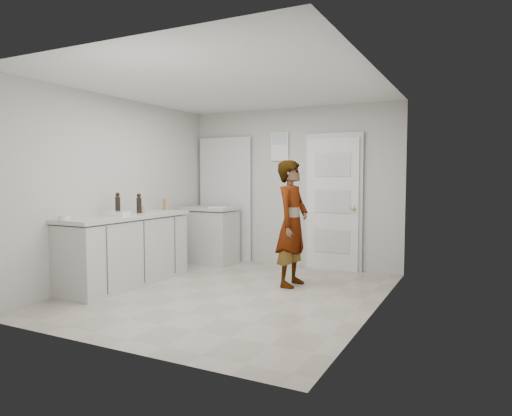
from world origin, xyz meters
The scene contains 12 objects.
ground centered at (0.00, 0.00, 0.00)m, with size 4.00×4.00×0.00m, color gray.
room_shell centered at (-0.17, 1.95, 1.02)m, with size 4.00×4.00×4.00m.
main_counter centered at (-1.45, -0.20, 0.43)m, with size 0.64×1.96×0.93m.
side_counter centered at (-1.25, 1.55, 0.43)m, with size 0.84×0.61×0.93m.
person centered at (0.53, 0.72, 0.82)m, with size 0.60×0.39×1.63m, color silver.
cake_mix_box centered at (-1.49, 0.70, 1.01)m, with size 0.10×0.05×0.17m, color tan.
spice_jar centered at (-1.42, 0.11, 0.97)m, with size 0.06×0.06×0.08m, color tan.
oil_cruet_a centered at (-1.45, 0.06, 1.05)m, with size 0.07×0.07×0.27m.
oil_cruet_b centered at (-1.54, -0.24, 1.06)m, with size 0.06×0.06×0.29m.
baking_dish centered at (-1.44, -0.38, 0.95)m, with size 0.34×0.27×0.05m.
egg_bowl centered at (-1.54, -1.10, 0.95)m, with size 0.14×0.14×0.05m.
papers centered at (-1.09, 1.51, 0.93)m, with size 0.24×0.31×0.01m, color white.
Camera 1 is at (2.75, -4.76, 1.43)m, focal length 32.00 mm.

